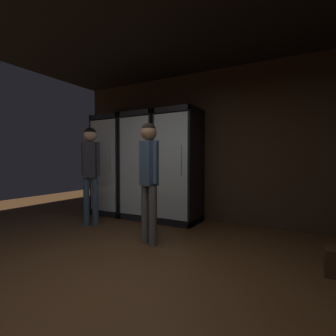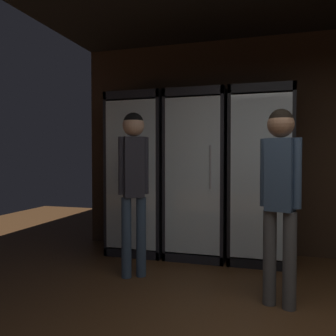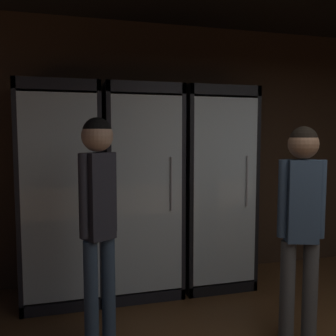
% 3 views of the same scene
% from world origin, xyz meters
% --- Properties ---
extents(wall_back, '(6.00, 0.06, 2.80)m').
position_xyz_m(wall_back, '(0.00, 3.03, 1.40)').
color(wall_back, '#382619').
rests_on(wall_back, ground).
extents(cooler_far_left, '(0.73, 0.70, 2.07)m').
position_xyz_m(cooler_far_left, '(-2.09, 2.69, 1.01)').
color(cooler_far_left, black).
rests_on(cooler_far_left, ground).
extents(cooler_left, '(0.73, 0.70, 2.07)m').
position_xyz_m(cooler_left, '(-1.32, 2.69, 1.02)').
color(cooler_left, black).
rests_on(cooler_left, ground).
extents(cooler_center, '(0.73, 0.70, 2.07)m').
position_xyz_m(cooler_center, '(-0.55, 2.69, 1.02)').
color(cooler_center, black).
rests_on(cooler_center, ground).
extents(shopper_near, '(0.28, 0.24, 1.71)m').
position_xyz_m(shopper_near, '(-1.81, 1.70, 1.09)').
color(shopper_near, '#384C66').
rests_on(shopper_near, ground).
extents(shopper_far, '(0.33, 0.23, 1.65)m').
position_xyz_m(shopper_far, '(-0.37, 1.36, 1.01)').
color(shopper_far, '#4C4C4C').
rests_on(shopper_far, ground).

